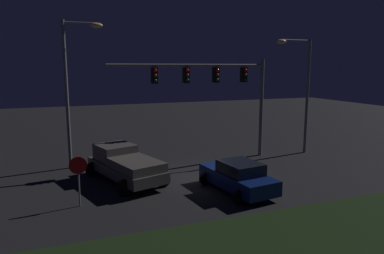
{
  "coord_description": "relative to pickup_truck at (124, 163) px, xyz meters",
  "views": [
    {
      "loc": [
        -7.41,
        -17.8,
        6.0
      ],
      "look_at": [
        -0.4,
        0.67,
        2.67
      ],
      "focal_mm": 33.43,
      "sensor_mm": 36.0,
      "label": 1
    }
  ],
  "objects": [
    {
      "name": "stop_sign",
      "position": [
        -2.45,
        -2.88,
        0.56
      ],
      "size": [
        0.76,
        0.08,
        2.23
      ],
      "color": "slate",
      "rests_on": "ground_plane"
    },
    {
      "name": "traffic_signal_gantry",
      "position": [
        6.38,
        2.31,
        4.03
      ],
      "size": [
        10.32,
        0.56,
        6.5
      ],
      "color": "slate",
      "rests_on": "ground_plane"
    },
    {
      "name": "ground_plane",
      "position": [
        4.27,
        -0.62,
        -1.0
      ],
      "size": [
        80.0,
        80.0,
        0.0
      ],
      "primitive_type": "plane",
      "color": "black"
    },
    {
      "name": "street_lamp_right",
      "position": [
        12.57,
        1.9,
        4.0
      ],
      "size": [
        2.74,
        0.44,
        7.89
      ],
      "color": "slate",
      "rests_on": "ground_plane"
    },
    {
      "name": "street_lamp_left",
      "position": [
        -2.15,
        3.59,
        4.37
      ],
      "size": [
        2.31,
        0.44,
        8.64
      ],
      "color": "slate",
      "rests_on": "ground_plane"
    },
    {
      "name": "pickup_truck",
      "position": [
        0.0,
        0.0,
        0.0
      ],
      "size": [
        3.91,
        5.75,
        1.8
      ],
      "rotation": [
        0.0,
        0.0,
        1.87
      ],
      "color": "#514C47",
      "rests_on": "ground_plane"
    },
    {
      "name": "car_sedan",
      "position": [
        4.89,
        -3.59,
        -0.26
      ],
      "size": [
        2.85,
        4.59,
        1.51
      ],
      "rotation": [
        0.0,
        0.0,
        1.7
      ],
      "color": "navy",
      "rests_on": "ground_plane"
    }
  ]
}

